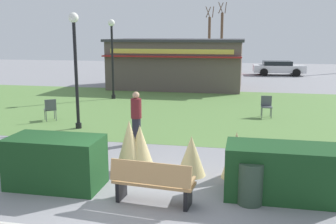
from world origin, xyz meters
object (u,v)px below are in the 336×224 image
Objects in this scene: cafe_chair_east at (266,105)px; tree_center_bg at (222,38)px; trash_bin at (250,183)px; tree_left_bg at (209,40)px; lamppost_far at (112,49)px; park_bench at (153,182)px; cafe_chair_west at (50,108)px; parked_car_center_slot at (215,67)px; lamppost_mid at (75,57)px; parked_car_east_slot at (278,68)px; parked_car_west_slot at (158,66)px; food_kiosk at (177,63)px; person_strolling at (136,118)px.

tree_center_bg is (-3.52, 25.17, 2.44)m from cafe_chair_east.
tree_left_bg is at bearing 96.90° from trash_bin.
tree_left_bg is (3.05, 21.99, 0.12)m from lamppost_far.
park_bench is 1.96× the size of cafe_chair_west.
parked_car_center_slot is 8.20m from tree_left_bg.
lamppost_mid is 8.01m from cafe_chair_east.
trash_bin is at bearing -94.75° from cafe_chair_east.
parked_car_east_slot is 0.65× the size of tree_center_bg.
tree_left_bg is (-1.29, 7.81, 2.11)m from parked_car_center_slot.
lamppost_far reaches higher than cafe_chair_east.
tree_left_bg is at bearing 99.34° from parked_car_center_slot.
tree_left_bg is at bearing 130.29° from parked_car_east_slot.
tree_center_bg reaches higher than tree_left_bg.
parked_car_west_slot and parked_car_east_slot have the same top height.
parked_car_east_slot is at bearing 55.71° from lamppost_far.
lamppost_far is 5.87m from food_kiosk.
parked_car_west_slot is at bearing 106.83° from trash_bin.
cafe_chair_west is at bearing 149.61° from lamppost_mid.
trash_bin is 0.13× the size of tree_center_bg.
park_bench is 7.48m from lamppost_mid.
cafe_chair_east is 0.20× the size of parked_car_west_slot.
trash_bin is at bearing 19.01° from person_strolling.
cafe_chair_east is 0.53× the size of person_strolling.
tree_left_bg reaches higher than lamppost_mid.
food_kiosk is 1.28× the size of tree_center_bg.
trash_bin is at bearing -73.17° from parked_car_west_slot.
food_kiosk is at bearing 82.10° from lamppost_mid.
tree_left_bg reaches higher than food_kiosk.
person_strolling is 0.39× the size of parked_car_west_slot.
lamppost_far is at bearing 158.03° from cafe_chair_east.
parked_car_west_slot is 1.01× the size of parked_car_center_slot.
lamppost_mid is at bearing 126.29° from park_bench.
park_bench is 0.42× the size of lamppost_far.
parked_car_east_slot is at bearing 80.42° from park_bench.
park_bench is 4.48m from person_strolling.
tree_left_bg is at bearing 157.15° from person_strolling.
cafe_chair_east is at bearing -78.45° from parked_car_center_slot.
food_kiosk reaches higher than parked_car_west_slot.
trash_bin is at bearing -59.09° from lamppost_far.
parked_car_west_slot is at bearing 90.21° from cafe_chair_west.
cafe_chair_east is at bearing -57.58° from food_kiosk.
parked_car_center_slot is at bearing 101.55° from cafe_chair_east.
park_bench is 8.93m from cafe_chair_west.
tree_left_bg is at bearing 82.11° from lamppost_far.
trash_bin is at bearing -40.77° from lamppost_mid.
parked_car_east_slot is at bearing 0.01° from parked_car_center_slot.
lamppost_far is 9.13m from person_strolling.
tree_left_bg is (3.80, 7.81, 2.11)m from parked_car_west_slot.
cafe_chair_west is (-0.68, -5.64, -2.11)m from lamppost_far.
tree_left_bg is (-6.62, 7.81, 2.11)m from parked_car_east_slot.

